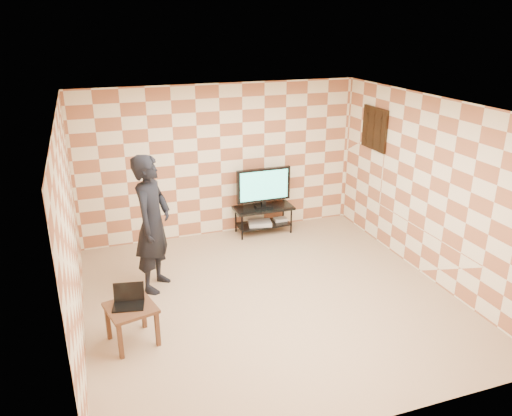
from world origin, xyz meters
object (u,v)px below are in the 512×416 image
at_px(side_table, 131,313).
at_px(person, 153,224).
at_px(tv_stand, 263,214).
at_px(tv, 264,186).

relative_size(side_table, person, 0.33).
height_order(tv_stand, side_table, same).
distance_m(side_table, person, 1.48).
relative_size(tv, side_table, 1.53).
height_order(tv, person, person).
bearing_deg(person, side_table, -169.25).
bearing_deg(tv, side_table, -135.10).
bearing_deg(side_table, tv_stand, 44.93).
bearing_deg(tv_stand, tv, -90.73).
relative_size(tv_stand, tv, 1.07).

